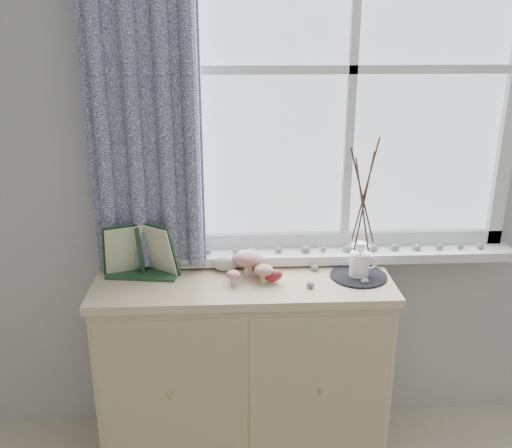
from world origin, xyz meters
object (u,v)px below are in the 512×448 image
sideboard (244,369)px  twig_pitcher (364,196)px  toadstool_cluster (250,263)px  botanical_book (140,253)px

sideboard → twig_pitcher: 0.90m
sideboard → toadstool_cluster: toadstool_cluster is taller
sideboard → twig_pitcher: (0.47, -0.01, 0.77)m
sideboard → botanical_book: (-0.41, 0.02, 0.54)m
toadstool_cluster → sideboard: bearing=-159.6°
sideboard → botanical_book: bearing=177.6°
toadstool_cluster → twig_pitcher: bearing=-2.0°
sideboard → botanical_book: 0.68m
botanical_book → twig_pitcher: bearing=6.5°
sideboard → botanical_book: size_ratio=3.63×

